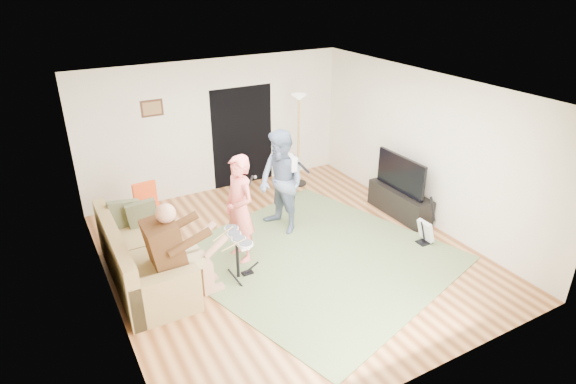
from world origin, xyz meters
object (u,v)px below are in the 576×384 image
object	(u,v)px
sofa	(139,262)
tv_cabinet	(400,202)
singer	(240,209)
dining_chair	(151,219)
television	(401,174)
drum_kit	(238,259)
guitar_spare	(426,230)
torchiere_lamp	(299,124)
guitarist	(281,182)

from	to	relation	value
sofa	tv_cabinet	distance (m)	4.81
singer	dining_chair	size ratio (longest dim) A/B	1.80
singer	television	distance (m)	3.18
drum_kit	singer	xyz separation A→B (m)	(0.27, 0.48, 0.55)
sofa	singer	xyz separation A→B (m)	(1.58, -0.17, 0.56)
sofa	guitar_spare	distance (m)	4.65
guitar_spare	dining_chair	xyz separation A→B (m)	(-3.97, 2.48, 0.10)
sofa	television	size ratio (longest dim) A/B	1.92
torchiere_lamp	television	distance (m)	2.39
singer	guitarist	size ratio (longest dim) A/B	0.96
singer	tv_cabinet	size ratio (longest dim) A/B	1.25
drum_kit	singer	bearing A→B (deg)	60.33
guitar_spare	television	bearing A→B (deg)	74.87
dining_chair	torchiere_lamp	bearing A→B (deg)	7.18
guitarist	television	distance (m)	2.25
torchiere_lamp	singer	bearing A→B (deg)	-137.48
guitar_spare	torchiere_lamp	bearing A→B (deg)	101.08
guitarist	television	world-z (taller)	guitarist
dining_chair	drum_kit	bearing A→B (deg)	-71.25
guitar_spare	television	world-z (taller)	television
sofa	drum_kit	xyz separation A→B (m)	(1.30, -0.65, 0.01)
drum_kit	guitarist	world-z (taller)	guitarist
drum_kit	guitar_spare	world-z (taller)	guitar_spare
tv_cabinet	television	bearing A→B (deg)	180.00
sofa	dining_chair	bearing A→B (deg)	67.45
singer	television	size ratio (longest dim) A/B	1.45
guitarist	dining_chair	xyz separation A→B (m)	(-2.09, 0.86, -0.57)
torchiere_lamp	guitar_spare	bearing A→B (deg)	-78.92
dining_chair	tv_cabinet	xyz separation A→B (m)	(4.31, -1.44, -0.10)
singer	torchiere_lamp	bearing A→B (deg)	124.88
drum_kit	guitarist	distance (m)	1.72
guitar_spare	television	size ratio (longest dim) A/B	0.72
singer	drum_kit	bearing A→B (deg)	-37.30
drum_kit	tv_cabinet	world-z (taller)	drum_kit
guitarist	torchiere_lamp	size ratio (longest dim) A/B	0.93
singer	dining_chair	distance (m)	1.82
tv_cabinet	guitar_spare	bearing A→B (deg)	-107.66
guitar_spare	drum_kit	bearing A→B (deg)	168.65
guitar_spare	dining_chair	size ratio (longest dim) A/B	0.90
torchiere_lamp	sofa	bearing A→B (deg)	-153.60
singer	guitarist	world-z (taller)	guitarist
torchiere_lamp	dining_chair	size ratio (longest dim) A/B	2.01
guitarist	dining_chair	world-z (taller)	guitarist
tv_cabinet	torchiere_lamp	bearing A→B (deg)	113.95
sofa	guitar_spare	bearing A→B (deg)	-16.04
guitar_spare	television	xyz separation A→B (m)	(0.28, 1.04, 0.60)
guitar_spare	dining_chair	distance (m)	4.69
guitarist	tv_cabinet	world-z (taller)	guitarist
sofa	guitar_spare	size ratio (longest dim) A/B	2.65
sofa	drum_kit	world-z (taller)	sofa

